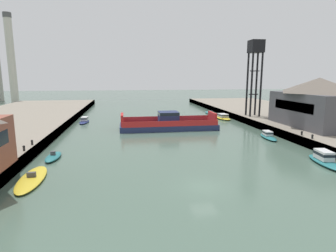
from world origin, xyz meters
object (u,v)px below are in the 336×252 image
moored_boat_near_left (84,120)px  moored_boat_far_left (325,159)px  moored_boat_near_right (211,113)px  crane_tower (255,59)px  smokestack_distant_a (11,56)px  warehouse_shed (318,102)px  moored_boat_mid_right (32,179)px  moored_boat_upstream_a (53,157)px  chain_ferry (168,124)px  moored_boat_mid_left (268,136)px  moored_boat_far_right (222,117)px

moored_boat_near_left → moored_boat_far_left: bearing=-47.6°
moored_boat_near_right → moored_boat_far_left: 47.66m
moored_boat_far_left → crane_tower: bearing=79.7°
smokestack_distant_a → warehouse_shed: bearing=-43.1°
moored_boat_mid_right → smokestack_distant_a: 101.37m
crane_tower → smokestack_distant_a: size_ratio=0.49×
moored_boat_near_right → moored_boat_upstream_a: size_ratio=1.62×
moored_boat_near_right → moored_boat_mid_right: size_ratio=0.95×
moored_boat_upstream_a → moored_boat_near_left: bearing=90.1°
moored_boat_far_left → moored_boat_upstream_a: moored_boat_far_left is taller
chain_ferry → moored_boat_upstream_a: chain_ferry is taller
moored_boat_near_right → moored_boat_mid_left: bearing=-89.9°
moored_boat_far_left → moored_boat_near_right: bearing=89.6°
moored_boat_far_left → moored_boat_upstream_a: (-34.12, 7.70, -0.36)m
moored_boat_far_right → smokestack_distant_a: bearing=141.6°
moored_boat_near_right → warehouse_shed: warehouse_shed is taller
moored_boat_near_left → moored_boat_upstream_a: moored_boat_near_left is taller
moored_boat_near_right → crane_tower: bearing=-70.4°
moored_boat_mid_right → moored_boat_far_left: size_ratio=1.19×
moored_boat_near_left → crane_tower: crane_tower is taller
moored_boat_mid_right → moored_boat_far_right: moored_boat_far_right is taller
moored_boat_near_left → warehouse_shed: bearing=-23.9°
moored_boat_upstream_a → moored_boat_far_left: bearing=-12.7°
moored_boat_near_left → smokestack_distant_a: size_ratio=0.19×
warehouse_shed → chain_ferry: bearing=161.2°
moored_boat_near_right → moored_boat_far_right: (-0.08, -9.94, 0.26)m
moored_boat_near_right → moored_boat_far_left: moored_boat_far_left is taller
moored_boat_near_right → moored_boat_far_right: size_ratio=0.98×
moored_boat_mid_right → moored_boat_upstream_a: bearing=88.2°
moored_boat_far_right → warehouse_shed: size_ratio=0.49×
moored_boat_near_left → moored_boat_mid_left: bearing=-33.3°
moored_boat_near_right → warehouse_shed: (11.05, -30.51, 5.79)m
moored_boat_near_left → moored_boat_near_right: bearing=16.7°
moored_boat_upstream_a → smokestack_distant_a: smokestack_distant_a is taller
moored_boat_near_right → crane_tower: 21.99m
moored_boat_mid_right → chain_ferry: bearing=54.9°
chain_ferry → moored_boat_near_left: (-18.52, 10.98, -0.61)m
moored_boat_near_left → moored_boat_upstream_a: (0.03, -29.64, -0.22)m
chain_ferry → moored_boat_near_left: size_ratio=3.00×
moored_boat_upstream_a → warehouse_shed: size_ratio=0.30×
moored_boat_near_left → moored_boat_far_right: size_ratio=0.81×
moored_boat_near_right → warehouse_shed: 32.96m
moored_boat_mid_left → crane_tower: crane_tower is taller
moored_boat_near_left → moored_boat_mid_left: size_ratio=1.09×
moored_boat_near_right → moored_boat_upstream_a: bearing=-130.8°
moored_boat_near_left → crane_tower: bearing=-7.3°
moored_boat_mid_left → moored_boat_near_left: bearing=146.7°
crane_tower → moored_boat_near_right: bearing=109.6°
moored_boat_mid_left → moored_boat_far_left: bearing=-91.5°
crane_tower → smokestack_distant_a: bearing=141.1°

